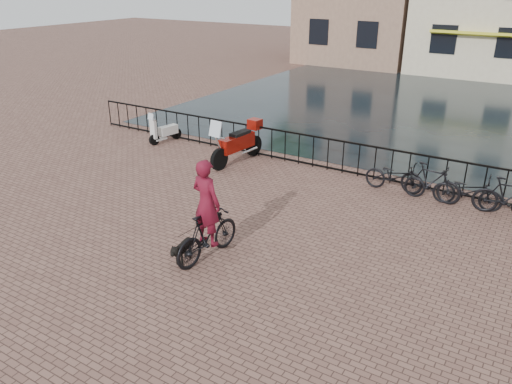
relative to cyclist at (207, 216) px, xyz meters
The scene contains 11 objects.
ground 2.11m from the cyclist, 75.87° to the right, with size 100.00×100.00×0.00m, color brown.
canal_water 15.53m from the cyclist, 88.32° to the left, with size 20.00×20.00×0.00m, color black.
railing 6.23m from the cyclist, 85.79° to the left, with size 20.00×0.05×1.02m.
cyclist is the anchor object (origin of this frame).
dog 0.90m from the cyclist, 134.35° to the right, with size 0.38×0.80×0.52m.
motorcycle 5.97m from the cyclist, 117.89° to the left, with size 0.78×2.31×1.62m.
scooter 8.44m from the cyclist, 137.44° to the left, with size 0.59×1.33×1.19m.
parked_bike_0 6.05m from the cyclist, 68.03° to the left, with size 0.60×1.72×0.90m, color black.
parked_bike_1 6.46m from the cyclist, 60.17° to the left, with size 0.47×1.66×1.00m, color black.
parked_bike_2 6.99m from the cyclist, 53.37° to the left, with size 0.60×1.72×0.90m, color black.
parked_bike_3 7.59m from the cyclist, 47.59° to the left, with size 0.47×1.66×1.00m, color black.
Camera 1 is at (5.28, -5.50, 5.55)m, focal length 35.00 mm.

